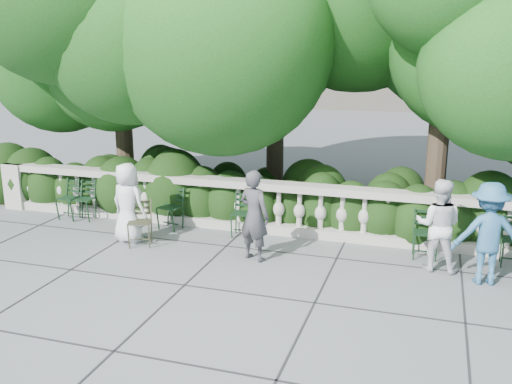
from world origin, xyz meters
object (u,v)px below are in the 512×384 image
(chair_a, at_px, (66,221))
(chair_weathered, at_px, (140,248))
(person_woman_grey, at_px, (254,215))
(person_older_blue, at_px, (488,234))
(chair_d, at_px, (241,239))
(chair_c, at_px, (167,231))
(chair_f, at_px, (424,261))
(person_casual_man, at_px, (438,225))
(person_businessman, at_px, (128,203))
(chair_b, at_px, (81,222))

(chair_a, distance_m, chair_weathered, 2.46)
(person_woman_grey, xyz_separation_m, person_older_blue, (3.63, 0.13, 0.01))
(chair_weathered, bearing_deg, chair_a, 135.24)
(chair_d, bearing_deg, chair_c, 176.40)
(chair_f, xyz_separation_m, person_casual_man, (0.18, -0.33, 0.75))
(chair_f, relative_size, person_casual_man, 0.56)
(chair_a, height_order, person_businessman, person_businessman)
(chair_a, xyz_separation_m, chair_f, (7.10, -0.09, 0.00))
(chair_b, bearing_deg, chair_a, 178.35)
(chair_weathered, height_order, person_casual_man, person_casual_man)
(chair_c, distance_m, chair_d, 1.53)
(chair_d, xyz_separation_m, chair_f, (3.30, -0.14, 0.00))
(person_businessman, relative_size, person_older_blue, 0.94)
(chair_d, xyz_separation_m, person_woman_grey, (0.56, -0.92, 0.77))
(chair_b, bearing_deg, person_businessman, -31.69)
(chair_d, xyz_separation_m, person_older_blue, (4.18, -0.79, 0.79))
(chair_b, distance_m, chair_weathered, 2.17)
(chair_c, height_order, person_businessman, person_businessman)
(chair_a, relative_size, person_woman_grey, 0.54)
(chair_b, bearing_deg, chair_weathered, -34.31)
(chair_b, bearing_deg, person_woman_grey, -18.67)
(person_older_blue, bearing_deg, person_businessman, -11.91)
(chair_c, height_order, person_casual_man, person_casual_man)
(person_woman_grey, distance_m, person_older_blue, 3.63)
(person_casual_man, bearing_deg, chair_d, -2.35)
(chair_a, xyz_separation_m, chair_c, (2.27, 0.02, 0.00))
(chair_b, xyz_separation_m, person_businessman, (1.56, -0.75, 0.74))
(chair_a, bearing_deg, person_woman_grey, -7.29)
(person_businessman, height_order, person_casual_man, person_casual_man)
(person_casual_man, bearing_deg, chair_f, -56.56)
(chair_d, distance_m, person_businessman, 2.18)
(person_woman_grey, bearing_deg, chair_c, -3.42)
(chair_d, relative_size, person_older_blue, 0.53)
(chair_b, bearing_deg, chair_c, -6.14)
(chair_a, height_order, chair_b, same)
(chair_c, distance_m, chair_weathered, 1.02)
(chair_c, relative_size, person_older_blue, 0.53)
(chair_d, distance_m, person_casual_man, 3.58)
(person_casual_man, bearing_deg, chair_a, 1.94)
(chair_f, relative_size, person_woman_grey, 0.54)
(person_businessman, bearing_deg, chair_c, -102.70)
(person_businessman, bearing_deg, chair_a, -7.02)
(chair_d, relative_size, person_businessman, 0.57)
(chair_d, relative_size, chair_f, 1.00)
(person_woman_grey, bearing_deg, chair_weathered, 23.32)
(person_woman_grey, bearing_deg, chair_f, -144.11)
(chair_d, bearing_deg, chair_weathered, -150.41)
(chair_c, distance_m, person_woman_grey, 2.40)
(person_casual_man, bearing_deg, chair_weathered, 11.88)
(chair_a, xyz_separation_m, chair_b, (0.34, 0.03, 0.00))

